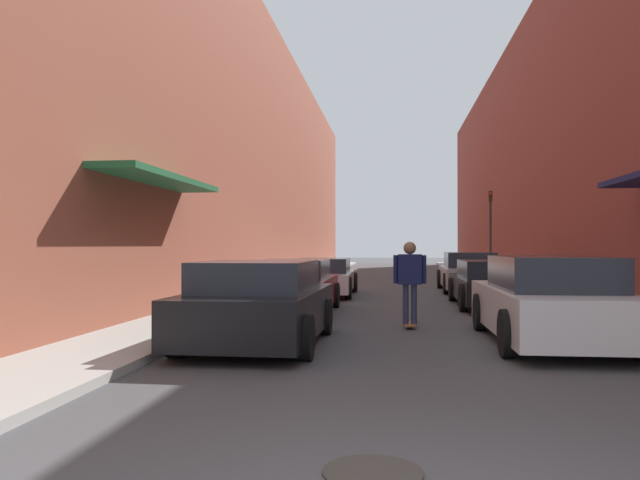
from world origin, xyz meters
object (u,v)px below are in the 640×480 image
Objects in this scene: parked_car_left_2 at (324,277)px; skateboarder at (410,275)px; parked_car_left_0 at (259,305)px; parked_car_right_1 at (492,284)px; manhole_cover at (373,472)px; traffic_light at (490,225)px; parked_car_left_1 at (295,287)px; parked_car_right_0 at (549,302)px; parked_car_right_2 at (469,272)px.

parked_car_left_2 is 7.89m from skateboarder.
parked_car_left_0 reaches higher than parked_car_right_1.
traffic_light reaches higher than manhole_cover.
parked_car_left_0 is at bearing 110.36° from manhole_cover.
parked_car_left_1 is 2.55× the size of skateboarder.
parked_car_right_0 reaches higher than parked_car_left_1.
traffic_light is (4.19, 22.57, 2.41)m from manhole_cover.
skateboarder reaches higher than parked_car_left_0.
parked_car_right_1 is 1.00× the size of parked_car_right_2.
parked_car_right_1 is at bearing 89.58° from parked_car_right_0.
manhole_cover is at bearing -69.64° from parked_car_left_0.
parked_car_right_1 is 6.55× the size of manhole_cover.
parked_car_right_2 is at bearing 24.83° from parked_car_left_2.
parked_car_right_2 is 2.78× the size of skateboarder.
parked_car_right_1 is at bearing -33.05° from parked_car_left_2.
parked_car_left_1 is 8.79m from parked_car_right_2.
traffic_light is (6.35, 12.50, 1.81)m from parked_car_left_1.
parked_car_left_2 is 6.56× the size of manhole_cover.
parked_car_left_2 is 2.79× the size of skateboarder.
parked_car_left_2 is 9.83m from traffic_light.
parked_car_right_0 is 6.60m from manhole_cover.
parked_car_right_0 is (4.59, 0.70, 0.03)m from parked_car_left_0.
parked_car_right_0 is 1.00× the size of parked_car_right_2.
parked_car_left_2 is 1.00× the size of parked_car_right_1.
parked_car_right_0 is at bearing -38.63° from skateboarder.
parked_car_right_0 reaches higher than parked_car_right_1.
manhole_cover is at bearing -100.51° from traffic_light.
parked_car_right_2 reaches higher than parked_car_left_1.
parked_car_left_2 is 1.00× the size of parked_car_right_0.
parked_car_left_1 is 0.92× the size of parked_car_right_0.
parked_car_left_1 is 0.92× the size of parked_car_left_2.
skateboarder is at bearing 141.37° from parked_car_right_0.
parked_car_left_2 is at bearing 88.85° from parked_car_left_1.
parked_car_right_2 is at bearing 81.23° from manhole_cover.
parked_car_right_0 is at bearing -90.42° from parked_car_right_1.
traffic_light is (3.74, 14.82, 1.41)m from skateboarder.
skateboarder is (2.51, -7.46, 0.43)m from parked_car_left_2.
parked_car_right_2 is 9.92m from skateboarder.
parked_car_right_2 is at bearing 68.92° from parked_car_left_0.
manhole_cover is (2.16, -10.07, -0.60)m from parked_car_left_1.
skateboarder is (-2.21, -4.39, 0.42)m from parked_car_right_1.
manhole_cover is (-2.66, -12.14, -0.58)m from parked_car_right_1.
skateboarder is at bearing -103.03° from parked_car_right_2.
parked_car_right_0 is (4.68, -9.19, 0.10)m from parked_car_left_2.
manhole_cover is (-0.45, -7.75, -1.00)m from skateboarder.
parked_car_left_1 is 6.01× the size of manhole_cover.
skateboarder reaches higher than parked_car_right_0.
parked_car_right_2 is at bearing 56.54° from parked_car_left_1.
parked_car_left_0 is 0.88× the size of parked_car_left_2.
parked_car_left_0 is 3.45m from skateboarder.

